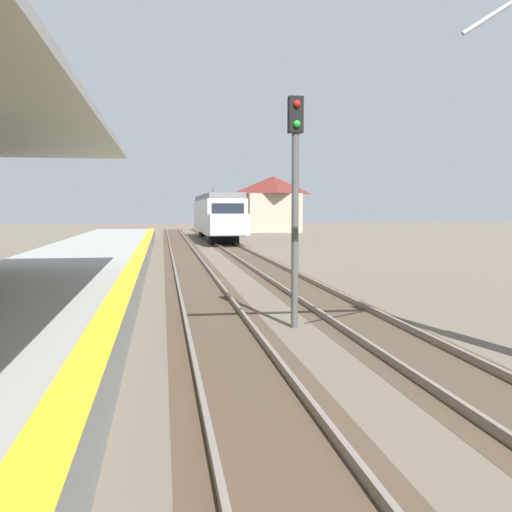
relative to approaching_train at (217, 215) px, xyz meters
name	(u,v)px	position (x,y,z in m)	size (l,w,h in m)	color
station_platform	(24,307)	(-7.80, -36.85, -1.73)	(5.00, 80.00, 0.91)	#999993
track_pair_nearest_platform	(204,295)	(-3.40, -32.85, -2.13)	(2.34, 120.00, 0.16)	#4C3D2D
track_pair_middle	(311,293)	(0.00, -32.85, -2.13)	(2.34, 120.00, 0.16)	#4C3D2D
approaching_train	(217,215)	(0.00, 0.00, 0.00)	(2.93, 19.60, 4.76)	silver
rail_signal_post	(295,187)	(-1.68, -37.92, 1.02)	(0.32, 0.34, 5.20)	#4C4C4C
distant_trackside_house	(273,203)	(7.96, 16.85, 1.16)	(6.60, 5.28, 6.40)	tan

